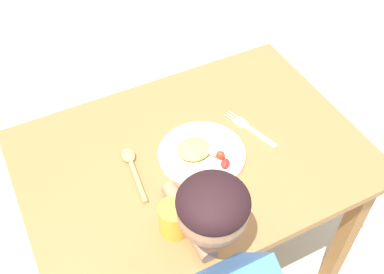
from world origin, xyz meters
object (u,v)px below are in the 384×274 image
at_px(plate, 202,153).
at_px(spoon, 133,167).
at_px(fork, 250,129).
at_px(drinking_cup, 174,219).

xyz_separation_m(plate, spoon, (-0.21, 0.05, -0.00)).
bearing_deg(plate, fork, 7.78).
xyz_separation_m(plate, drinking_cup, (-0.19, -0.20, 0.04)).
height_order(plate, spoon, plate).
bearing_deg(plate, spoon, 166.81).
distance_m(plate, fork, 0.19).
relative_size(spoon, drinking_cup, 2.17).
distance_m(plate, spoon, 0.21).
bearing_deg(fork, drinking_cup, 103.15).
bearing_deg(spoon, plate, -96.97).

